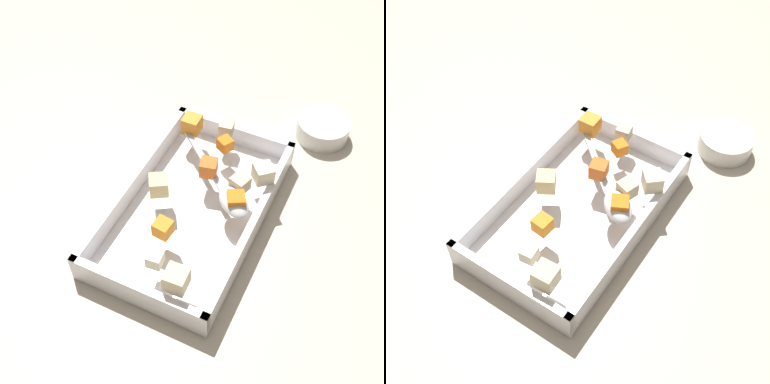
{
  "view_description": "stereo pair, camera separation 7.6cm",
  "coord_description": "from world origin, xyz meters",
  "views": [
    {
      "loc": [
        0.49,
        0.24,
        0.7
      ],
      "look_at": [
        0.01,
        0.01,
        0.06
      ],
      "focal_mm": 48.35,
      "sensor_mm": 36.0,
      "label": 1
    },
    {
      "loc": [
        0.45,
        0.3,
        0.7
      ],
      "look_at": [
        0.01,
        0.01,
        0.06
      ],
      "focal_mm": 48.35,
      "sensor_mm": 36.0,
      "label": 2
    }
  ],
  "objects": [
    {
      "name": "potato_chunk_near_left",
      "position": [
        0.15,
        0.01,
        0.07
      ],
      "size": [
        0.03,
        0.03,
        0.02
      ],
      "primitive_type": "cube",
      "rotation": [
        0.0,
        0.0,
        0.11
      ],
      "color": "beige",
      "rests_on": "baking_dish"
    },
    {
      "name": "carrot_chunk_far_left",
      "position": [
        -0.11,
        0.01,
        0.07
      ],
      "size": [
        0.03,
        0.03,
        0.02
      ],
      "primitive_type": "cube",
      "rotation": [
        0.0,
        0.0,
        2.63
      ],
      "color": "orange",
      "rests_on": "baking_dish"
    },
    {
      "name": "serving_spoon",
      "position": [
        -0.0,
        0.07,
        0.06
      ],
      "size": [
        0.17,
        0.19,
        0.02
      ],
      "rotation": [
        0.0,
        0.0,
        3.99
      ],
      "color": "silver",
      "rests_on": "baking_dish"
    },
    {
      "name": "potato_chunk_center",
      "position": [
        -0.15,
        -0.0,
        0.07
      ],
      "size": [
        0.03,
        0.03,
        0.02
      ],
      "primitive_type": "cube",
      "rotation": [
        0.0,
        0.0,
        3.3
      ],
      "color": "beige",
      "rests_on": "baking_dish"
    },
    {
      "name": "small_prep_bowl",
      "position": [
        -0.28,
        0.15,
        0.02
      ],
      "size": [
        0.1,
        0.1,
        0.04
      ],
      "primitive_type": "cylinder",
      "color": "silver",
      "rests_on": "ground_plane"
    },
    {
      "name": "carrot_chunk_rim_edge",
      "position": [
        -0.05,
        0.01,
        0.07
      ],
      "size": [
        0.03,
        0.03,
        0.03
      ],
      "primitive_type": "cube",
      "rotation": [
        0.0,
        0.0,
        3.38
      ],
      "color": "orange",
      "rests_on": "baking_dish"
    },
    {
      "name": "ground_plane",
      "position": [
        0.0,
        0.0,
        0.0
      ],
      "size": [
        4.0,
        4.0,
        0.0
      ],
      "primitive_type": "plane",
      "color": "#BCB29E"
    },
    {
      "name": "potato_chunk_near_right",
      "position": [
        0.02,
        -0.05,
        0.07
      ],
      "size": [
        0.04,
        0.04,
        0.03
      ],
      "primitive_type": "cube",
      "rotation": [
        0.0,
        0.0,
        2.12
      ],
      "color": "#E0CC89",
      "rests_on": "baking_dish"
    },
    {
      "name": "carrot_chunk_corner_nw",
      "position": [
        0.1,
        0.0,
        0.07
      ],
      "size": [
        0.03,
        0.03,
        0.03
      ],
      "primitive_type": "cube",
      "rotation": [
        0.0,
        0.0,
        6.18
      ],
      "color": "orange",
      "rests_on": "baking_dish"
    },
    {
      "name": "carrot_chunk_heap_side",
      "position": [
        -0.13,
        -0.06,
        0.07
      ],
      "size": [
        0.03,
        0.03,
        0.03
      ],
      "primitive_type": "cube",
      "rotation": [
        0.0,
        0.0,
        0.01
      ],
      "color": "orange",
      "rests_on": "baking_dish"
    },
    {
      "name": "potato_chunk_mid_right",
      "position": [
        -0.07,
        0.1,
        0.07
      ],
      "size": [
        0.04,
        0.04,
        0.03
      ],
      "primitive_type": "cube",
      "rotation": [
        0.0,
        0.0,
        0.73
      ],
      "color": "beige",
      "rests_on": "baking_dish"
    },
    {
      "name": "baking_dish",
      "position": [
        0.01,
        0.01,
        0.02
      ],
      "size": [
        0.38,
        0.23,
        0.05
      ],
      "color": "silver",
      "rests_on": "ground_plane"
    },
    {
      "name": "carrot_chunk_corner_sw",
      "position": [
        0.0,
        0.08,
        0.07
      ],
      "size": [
        0.04,
        0.04,
        0.03
      ],
      "primitive_type": "cube",
      "rotation": [
        0.0,
        0.0,
        3.62
      ],
      "color": "orange",
      "rests_on": "baking_dish"
    },
    {
      "name": "potato_chunk_heap_top",
      "position": [
        -0.04,
        0.07,
        0.07
      ],
      "size": [
        0.03,
        0.03,
        0.03
      ],
      "primitive_type": "cube",
      "rotation": [
        0.0,
        0.0,
        2.81
      ],
      "color": "beige",
      "rests_on": "baking_dish"
    },
    {
      "name": "potato_chunk_under_handle",
      "position": [
        0.17,
        0.06,
        0.07
      ],
      "size": [
        0.03,
        0.03,
        0.03
      ],
      "primitive_type": "cube",
      "rotation": [
        0.0,
        0.0,
        0.06
      ],
      "color": "beige",
      "rests_on": "baking_dish"
    }
  ]
}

